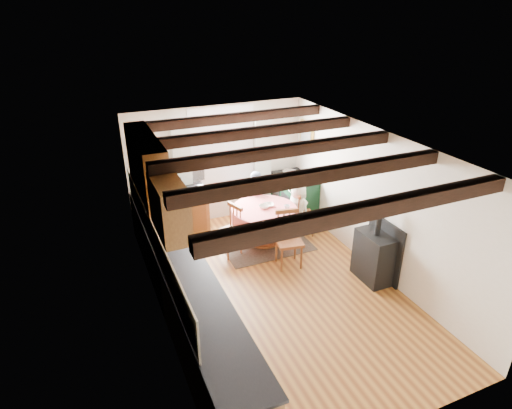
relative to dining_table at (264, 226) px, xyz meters
name	(u,v)px	position (x,y,z in m)	size (l,w,h in m)	color
floor	(276,289)	(-0.42, -1.40, -0.37)	(3.60, 5.50, 0.00)	#A96F2B
ceiling	(279,145)	(-0.42, -1.40, 2.03)	(3.60, 5.50, 0.00)	white
wall_back	(218,164)	(-0.42, 1.35, 0.83)	(3.60, 0.00, 2.40)	silver
wall_front	(403,347)	(-0.42, -4.15, 0.83)	(3.60, 0.00, 2.40)	silver
wall_left	(156,248)	(-2.22, -1.40, 0.83)	(0.00, 5.50, 2.40)	silver
wall_right	(376,202)	(1.38, -1.40, 0.83)	(0.00, 5.50, 2.40)	silver
beam_a	(368,210)	(-0.42, -3.40, 1.94)	(3.60, 0.16, 0.16)	black
beam_b	(316,176)	(-0.42, -2.40, 1.94)	(3.60, 0.16, 0.16)	black
beam_c	(279,151)	(-0.42, -1.40, 1.94)	(3.60, 0.16, 0.16)	black
beam_d	(251,133)	(-0.42, -0.40, 1.94)	(3.60, 0.16, 0.16)	black
beam_e	(229,118)	(-0.42, 0.60, 1.94)	(3.60, 0.16, 0.16)	black
splash_left	(153,237)	(-2.20, -1.10, 0.83)	(0.02, 4.50, 0.55)	beige
splash_back	(169,172)	(-1.42, 1.33, 0.83)	(1.40, 0.02, 0.55)	beige
base_cabinet_left	(182,289)	(-1.92, -1.40, 0.07)	(0.60, 5.30, 0.88)	brown
base_cabinet_back	(173,213)	(-1.47, 1.05, 0.07)	(1.30, 0.60, 0.88)	brown
worktop_left	(181,261)	(-1.90, -1.40, 0.53)	(0.64, 5.30, 0.04)	black
worktop_back	(172,192)	(-1.47, 1.03, 0.53)	(1.30, 0.64, 0.04)	black
wall_cabinet_glass	(146,165)	(-2.05, -0.20, 1.58)	(0.34, 1.80, 0.90)	brown
wall_cabinet_solid	(169,207)	(-2.05, -1.70, 1.53)	(0.34, 0.90, 0.70)	brown
window_frame	(222,145)	(-0.32, 1.34, 1.23)	(1.34, 0.03, 1.54)	white
window_pane	(222,145)	(-0.32, 1.34, 1.23)	(1.20, 0.01, 1.40)	white
curtain_left	(183,176)	(-1.17, 1.25, 0.73)	(0.35, 0.10, 2.10)	silver
curtain_right	(263,164)	(0.53, 1.25, 0.73)	(0.35, 0.10, 2.10)	silver
curtain_rod	(223,116)	(-0.32, 1.25, 1.83)	(0.03, 0.03, 2.00)	black
wall_picture	(307,136)	(1.35, 0.90, 1.33)	(0.04, 0.50, 0.60)	gold
wall_plate	(266,135)	(0.63, 1.32, 1.33)	(0.30, 0.30, 0.02)	silver
rug	(264,242)	(0.00, 0.00, -0.36)	(1.64, 1.28, 0.01)	brown
dining_table	(264,226)	(0.00, 0.00, 0.00)	(1.22, 1.22, 0.73)	#E77B68
chair_near	(289,240)	(0.08, -0.86, 0.14)	(0.43, 0.45, 1.01)	brown
chair_left	(228,231)	(-0.74, -0.09, 0.10)	(0.40, 0.42, 0.94)	brown
chair_right	(304,213)	(0.86, 0.02, 0.09)	(0.39, 0.41, 0.91)	brown
aga_range	(294,196)	(1.05, 0.78, 0.10)	(0.65, 1.00, 0.92)	#10351E
cast_iron_stove	(375,244)	(1.16, -1.77, 0.29)	(0.39, 0.66, 1.31)	black
child_far	(255,200)	(0.10, 0.68, 0.24)	(0.44, 0.29, 1.21)	#3C485D
child_right	(298,209)	(0.73, 0.05, 0.18)	(0.54, 0.35, 1.10)	beige
bowl_a	(269,205)	(0.11, 0.04, 0.39)	(0.19, 0.19, 0.05)	silver
bowl_b	(264,207)	(0.00, 0.01, 0.40)	(0.19, 0.19, 0.06)	silver
cup	(287,208)	(0.35, -0.24, 0.42)	(0.11, 0.11, 0.10)	silver
canister_tall	(152,189)	(-1.84, 0.99, 0.67)	(0.14, 0.14, 0.24)	#262628
canister_wide	(177,184)	(-1.35, 1.08, 0.66)	(0.20, 0.20, 0.22)	#262628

